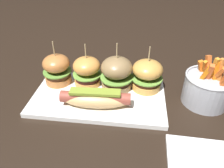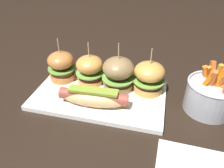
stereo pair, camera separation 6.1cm
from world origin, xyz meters
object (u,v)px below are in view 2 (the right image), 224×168
Objects in this scene: platter_main at (100,95)px; slider_center_right at (118,73)px; hot_dog at (93,97)px; slider_far_left at (61,66)px; slider_center_left at (90,69)px; slider_far_right at (149,77)px; fries_bucket at (210,95)px.

slider_center_right reaches higher than platter_main.
slider_far_left is (-0.14, 0.10, 0.02)m from hot_dog.
hot_dog is 0.17m from slider_far_left.
slider_far_right reaches higher than slider_center_left.
slider_far_left is 0.28m from slider_far_right.
hot_dog is 0.11m from slider_center_right.
slider_far_right is (0.18, -0.00, 0.00)m from slider_center_left.
hot_dog is (-0.00, -0.05, 0.03)m from platter_main.
fries_bucket is at bearing 13.73° from hot_dog.
slider_far_right is at bearing 36.88° from hot_dog.
slider_far_left is at bearing -179.78° from slider_far_right.
platter_main is 0.16m from slider_far_left.
slider_center_right is 0.26m from fries_bucket.
slider_far_right is (0.14, 0.10, 0.02)m from hot_dog.
hot_dog is at bearing -67.71° from slider_center_left.
slider_center_right is (0.09, -0.01, 0.01)m from slider_center_left.
slider_far_left is 0.09m from slider_center_left.
platter_main is 0.06m from hot_dog.
slider_center_left is at bearing 179.62° from slider_far_right.
slider_far_left reaches higher than slider_far_right.
slider_far_right is 0.95× the size of fries_bucket.
slider_far_right is at bearing 20.50° from platter_main.
slider_center_left is (-0.05, 0.05, 0.05)m from platter_main.
slider_far_right reaches higher than hot_dog.
hot_dog is at bearing -92.28° from platter_main.
slider_center_right is 1.06× the size of slider_far_right.
fries_bucket is (0.35, -0.03, -0.01)m from slider_center_left.
slider_far_right is at bearing 0.22° from slider_far_left.
hot_dog is 1.39× the size of slider_far_right.
slider_far_left is (-0.14, 0.05, 0.05)m from platter_main.
hot_dog is 1.30× the size of slider_center_right.
slider_center_left is (-0.04, 0.11, 0.02)m from hot_dog.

